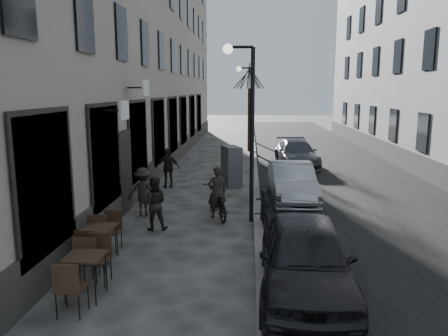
# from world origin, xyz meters

# --- Properties ---
(ground) EXTENTS (120.00, 120.00, 0.00)m
(ground) POSITION_xyz_m (0.00, 0.00, 0.00)
(ground) COLOR #373532
(ground) RESTS_ON ground
(road) EXTENTS (7.30, 60.00, 0.00)m
(road) POSITION_xyz_m (3.85, 16.00, 0.00)
(road) COLOR black
(road) RESTS_ON ground
(kerb) EXTENTS (0.25, 60.00, 0.12)m
(kerb) POSITION_xyz_m (0.20, 16.00, 0.06)
(kerb) COLOR gray
(kerb) RESTS_ON ground
(building_left) EXTENTS (4.00, 35.00, 16.00)m
(building_left) POSITION_xyz_m (-6.00, 16.50, 8.00)
(building_left) COLOR gray
(building_left) RESTS_ON ground
(building_right) EXTENTS (4.00, 35.00, 16.00)m
(building_right) POSITION_xyz_m (9.50, 16.50, 8.00)
(building_right) COLOR gray
(building_right) RESTS_ON ground
(streetlamp_near) EXTENTS (0.90, 0.28, 5.09)m
(streetlamp_near) POSITION_xyz_m (-0.17, 6.00, 3.16)
(streetlamp_near) COLOR black
(streetlamp_near) RESTS_ON ground
(streetlamp_far) EXTENTS (0.90, 0.28, 5.09)m
(streetlamp_far) POSITION_xyz_m (-0.17, 18.00, 3.16)
(streetlamp_far) COLOR black
(streetlamp_far) RESTS_ON ground
(tree_near) EXTENTS (2.40, 2.40, 5.70)m
(tree_near) POSITION_xyz_m (-0.10, 21.00, 4.66)
(tree_near) COLOR black
(tree_near) RESTS_ON ground
(tree_far) EXTENTS (2.40, 2.40, 5.70)m
(tree_far) POSITION_xyz_m (-0.10, 27.00, 4.66)
(tree_far) COLOR black
(tree_far) RESTS_ON ground
(bistro_set_a) EXTENTS (0.70, 1.68, 0.99)m
(bistro_set_a) POSITION_xyz_m (-3.09, 1.00, 0.51)
(bistro_set_a) COLOR black
(bistro_set_a) RESTS_ON ground
(bistro_set_b) EXTENTS (0.80, 1.72, 0.99)m
(bistro_set_b) POSITION_xyz_m (-3.44, 2.30, 0.51)
(bistro_set_b) COLOR black
(bistro_set_b) RESTS_ON ground
(bistro_set_c) EXTENTS (0.71, 1.65, 0.96)m
(bistro_set_c) POSITION_xyz_m (-3.43, 2.82, 0.49)
(bistro_set_c) COLOR black
(bistro_set_c) RESTS_ON ground
(utility_cabinet) EXTENTS (0.92, 1.21, 1.61)m
(utility_cabinet) POSITION_xyz_m (-0.78, 10.74, 0.81)
(utility_cabinet) COLOR #59595C
(utility_cabinet) RESTS_ON ground
(bicycle) EXTENTS (1.21, 1.95, 0.97)m
(bicycle) POSITION_xyz_m (-1.04, 6.35, 0.48)
(bicycle) COLOR black
(bicycle) RESTS_ON ground
(cyclist_rider) EXTENTS (0.67, 0.55, 1.58)m
(cyclist_rider) POSITION_xyz_m (-1.04, 6.35, 0.79)
(cyclist_rider) COLOR black
(cyclist_rider) RESTS_ON ground
(pedestrian_near) EXTENTS (0.80, 0.66, 1.49)m
(pedestrian_near) POSITION_xyz_m (-2.69, 5.08, 0.75)
(pedestrian_near) COLOR black
(pedestrian_near) RESTS_ON ground
(pedestrian_mid) EXTENTS (1.00, 0.60, 1.51)m
(pedestrian_mid) POSITION_xyz_m (-3.31, 6.38, 0.75)
(pedestrian_mid) COLOR black
(pedestrian_mid) RESTS_ON ground
(pedestrian_far) EXTENTS (0.94, 0.44, 1.57)m
(pedestrian_far) POSITION_xyz_m (-3.30, 10.41, 0.79)
(pedestrian_far) COLOR black
(pedestrian_far) RESTS_ON ground
(car_near) EXTENTS (1.90, 4.31, 1.44)m
(car_near) POSITION_xyz_m (1.00, 1.43, 0.72)
(car_near) COLOR black
(car_near) RESTS_ON ground
(car_mid) EXTENTS (1.54, 4.12, 1.34)m
(car_mid) POSITION_xyz_m (1.41, 8.46, 0.67)
(car_mid) COLOR #999CA1
(car_mid) RESTS_ON ground
(car_far) EXTENTS (2.10, 4.62, 1.31)m
(car_far) POSITION_xyz_m (2.30, 15.49, 0.66)
(car_far) COLOR #3B3C46
(car_far) RESTS_ON ground
(moped) EXTENTS (0.66, 1.91, 1.13)m
(moped) POSITION_xyz_m (0.35, 4.98, 0.56)
(moped) COLOR black
(moped) RESTS_ON ground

